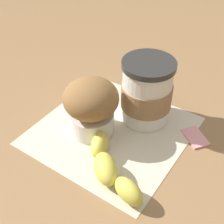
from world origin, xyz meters
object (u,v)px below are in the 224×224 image
(muffin, at_px, (91,105))
(coffee_cup, at_px, (147,92))
(banana, at_px, (110,167))
(sugar_packet, at_px, (195,137))

(muffin, bearing_deg, coffee_cup, 130.90)
(banana, distance_m, sugar_packet, 0.17)
(coffee_cup, distance_m, sugar_packet, 0.12)
(banana, bearing_deg, muffin, -141.97)
(muffin, relative_size, sugar_packet, 2.12)
(coffee_cup, relative_size, banana, 0.97)
(coffee_cup, height_order, banana, coffee_cup)
(muffin, xyz_separation_m, sugar_packet, (-0.05, 0.18, -0.06))
(banana, bearing_deg, sugar_packet, 139.43)
(coffee_cup, distance_m, muffin, 0.10)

